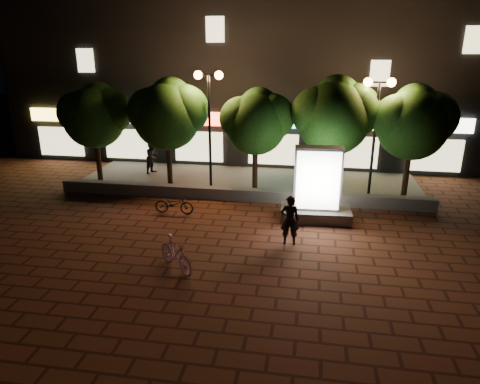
% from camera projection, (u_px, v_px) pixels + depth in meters
% --- Properties ---
extents(ground, '(80.00, 80.00, 0.00)m').
position_uv_depth(ground, '(220.00, 239.00, 14.87)').
color(ground, '#54271A').
rests_on(ground, ground).
extents(retaining_wall, '(16.00, 0.45, 0.50)m').
position_uv_depth(retaining_wall, '(239.00, 194.00, 18.52)').
color(retaining_wall, '#63615C').
rests_on(retaining_wall, ground).
extents(sidewalk, '(16.00, 5.00, 0.08)m').
position_uv_depth(sidewalk, '(247.00, 182.00, 20.93)').
color(sidewalk, '#63615C').
rests_on(sidewalk, ground).
extents(building_block, '(28.00, 8.12, 11.30)m').
position_uv_depth(building_block, '(264.00, 68.00, 25.39)').
color(building_block, black).
rests_on(building_block, ground).
extents(tree_far_left, '(3.36, 2.80, 4.63)m').
position_uv_depth(tree_far_left, '(95.00, 114.00, 19.97)').
color(tree_far_left, black).
rests_on(tree_far_left, sidewalk).
extents(tree_left, '(3.60, 3.00, 4.89)m').
position_uv_depth(tree_left, '(168.00, 112.00, 19.38)').
color(tree_left, black).
rests_on(tree_left, sidewalk).
extents(tree_mid, '(3.24, 2.70, 4.50)m').
position_uv_depth(tree_mid, '(257.00, 120.00, 18.85)').
color(tree_mid, black).
rests_on(tree_mid, sidewalk).
extents(tree_right, '(3.72, 3.10, 5.07)m').
position_uv_depth(tree_right, '(335.00, 113.00, 18.23)').
color(tree_right, black).
rests_on(tree_right, sidewalk).
extents(tree_far_right, '(3.48, 2.90, 4.76)m').
position_uv_depth(tree_far_right, '(414.00, 120.00, 17.81)').
color(tree_far_right, black).
rests_on(tree_far_right, sidewalk).
extents(street_lamp_left, '(1.26, 0.36, 5.18)m').
position_uv_depth(street_lamp_left, '(209.00, 100.00, 18.65)').
color(street_lamp_left, black).
rests_on(street_lamp_left, sidewalk).
extents(street_lamp_right, '(1.26, 0.36, 4.98)m').
position_uv_depth(street_lamp_right, '(377.00, 107.00, 17.63)').
color(street_lamp_right, black).
rests_on(street_lamp_right, sidewalk).
extents(ad_kiosk, '(2.66, 1.42, 2.82)m').
position_uv_depth(ad_kiosk, '(317.00, 191.00, 16.16)').
color(ad_kiosk, '#63615C').
rests_on(ad_kiosk, ground).
extents(scooter_pink, '(1.59, 1.51, 1.03)m').
position_uv_depth(scooter_pink, '(176.00, 254.00, 12.70)').
color(scooter_pink, '#BB7DAE').
rests_on(scooter_pink, ground).
extents(rider, '(0.65, 0.45, 1.70)m').
position_uv_depth(rider, '(290.00, 220.00, 14.24)').
color(rider, black).
rests_on(rider, ground).
extents(scooter_parked, '(1.55, 0.56, 0.81)m').
position_uv_depth(scooter_parked, '(174.00, 204.00, 16.98)').
color(scooter_parked, black).
rests_on(scooter_parked, ground).
extents(pedestrian, '(0.82, 0.94, 1.63)m').
position_uv_depth(pedestrian, '(152.00, 157.00, 21.96)').
color(pedestrian, black).
rests_on(pedestrian, sidewalk).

